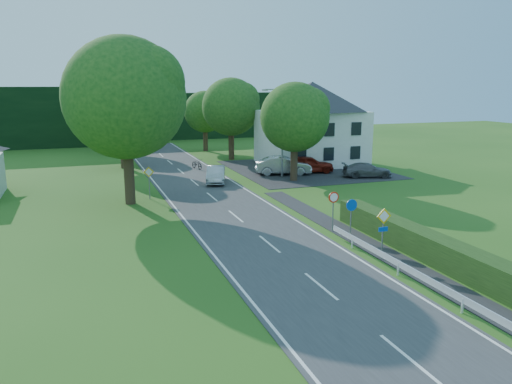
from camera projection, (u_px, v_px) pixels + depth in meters
name	position (u px, v px, depth m)	size (l,w,h in m)	color
ground	(408.00, 359.00, 15.53)	(160.00, 160.00, 0.00)	#275418
road	(227.00, 209.00, 33.93)	(7.00, 80.00, 0.04)	#373739
footpath	(485.00, 308.00, 18.99)	(1.50, 44.00, 0.04)	black
parking_pad	(305.00, 169.00, 49.83)	(14.00, 16.00, 0.04)	black
line_edge_left	(180.00, 213.00, 32.85)	(0.12, 80.00, 0.01)	white
line_edge_right	(271.00, 205.00, 34.99)	(0.12, 80.00, 0.01)	white
line_centre	(227.00, 209.00, 33.92)	(0.12, 80.00, 0.01)	white
tree_main	(126.00, 122.00, 34.40)	(9.40, 9.40, 11.64)	#164815
tree_left_far	(122.00, 126.00, 49.78)	(7.00, 7.00, 8.58)	#164815
tree_right_far	(231.00, 119.00, 55.51)	(7.40, 7.40, 9.09)	#164815
tree_left_back	(118.00, 120.00, 61.04)	(6.60, 6.60, 8.07)	#164815
tree_right_back	(205.00, 121.00, 62.71)	(6.20, 6.20, 7.56)	#164815
tree_right_mid	(294.00, 132.00, 43.18)	(7.00, 7.00, 8.58)	#164815
treeline_right	(193.00, 116.00, 78.15)	(30.00, 5.00, 7.00)	black
house_white	(311.00, 122.00, 52.32)	(10.60, 8.40, 8.60)	silver
streetlight	(281.00, 128.00, 44.84)	(2.03, 0.18, 8.00)	gray
sign_priority_right	(383.00, 224.00, 23.90)	(0.78, 0.09, 2.59)	gray
sign_roundabout	(351.00, 212.00, 26.69)	(0.64, 0.08, 2.37)	gray
sign_speed_limit	(333.00, 202.00, 28.50)	(0.64, 0.11, 2.37)	gray
sign_priority_left	(149.00, 176.00, 36.67)	(0.78, 0.09, 2.44)	gray
moving_car	(216.00, 174.00, 42.88)	(1.52, 4.36, 1.44)	#A7A7AB
motorcycle	(197.00, 164.00, 49.80)	(0.68, 1.95, 1.03)	black
parked_car_red	(308.00, 164.00, 47.70)	(1.92, 4.78, 1.63)	maroon
parked_car_silver_a	(283.00, 165.00, 46.74)	(1.82, 5.23, 1.72)	#9FA0A4
parked_car_grey	(367.00, 170.00, 45.47)	(1.81, 4.44, 1.29)	#57565B
parasol	(316.00, 159.00, 49.87)	(2.08, 2.12, 1.91)	red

